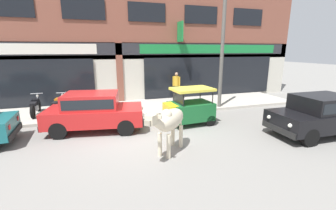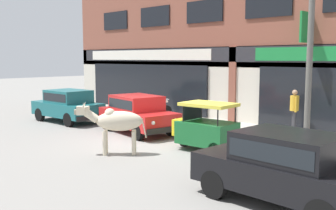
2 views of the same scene
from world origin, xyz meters
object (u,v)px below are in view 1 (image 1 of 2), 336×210
at_px(motorcycle_0, 35,106).
at_px(utility_pole, 222,50).
at_px(car_1, 321,113).
at_px(pedestrian, 176,83).
at_px(car_3, 94,110).
at_px(cow, 169,121).
at_px(auto_rickshaw, 189,109).
at_px(motorcycle_1, 58,105).

xyz_separation_m(motorcycle_0, utility_pole, (8.75, -1.24, 2.50)).
height_order(car_1, utility_pole, utility_pole).
distance_m(motorcycle_0, pedestrian, 7.29).
bearing_deg(car_3, cow, -51.90).
relative_size(auto_rickshaw, motorcycle_1, 1.14).
relative_size(pedestrian, utility_pole, 0.28).
xyz_separation_m(motorcycle_0, pedestrian, (7.19, 1.05, 0.60)).
distance_m(motorcycle_0, utility_pole, 9.19).
xyz_separation_m(cow, motorcycle_0, (-4.70, 5.34, -0.49)).
bearing_deg(auto_rickshaw, utility_pole, 36.37).
distance_m(car_1, car_3, 8.29).
distance_m(car_1, pedestrian, 7.32).
relative_size(car_1, car_3, 0.97).
distance_m(car_3, motorcycle_0, 3.70).
bearing_deg(cow, utility_pole, 45.30).
bearing_deg(car_1, utility_pole, 110.05).
distance_m(car_1, motorcycle_1, 10.82).
xyz_separation_m(cow, car_3, (-2.12, 2.70, -0.19)).
bearing_deg(motorcycle_0, pedestrian, 8.32).
bearing_deg(motorcycle_1, pedestrian, 11.02).
relative_size(cow, pedestrian, 1.06).
height_order(motorcycle_1, pedestrian, pedestrian).
relative_size(car_3, auto_rickshaw, 1.86).
relative_size(car_3, motorcycle_0, 2.09).
xyz_separation_m(cow, utility_pole, (4.06, 4.10, 2.01)).
distance_m(car_3, utility_pole, 6.71).
bearing_deg(car_3, motorcycle_1, 123.17).
distance_m(car_1, utility_pole, 5.10).
bearing_deg(motorcycle_1, auto_rickshaw, -28.56).
distance_m(auto_rickshaw, motorcycle_1, 6.06).
relative_size(cow, motorcycle_0, 0.93).
bearing_deg(car_3, motorcycle_0, 134.33).
xyz_separation_m(motorcycle_0, motorcycle_1, (0.96, -0.16, 0.00)).
bearing_deg(cow, motorcycle_1, 125.82).
bearing_deg(utility_pole, motorcycle_1, 172.14).
relative_size(cow, car_3, 0.45).
bearing_deg(motorcycle_0, auto_rickshaw, -25.97).
bearing_deg(motorcycle_0, utility_pole, -8.05).
distance_m(auto_rickshaw, utility_pole, 3.87).
bearing_deg(utility_pole, cow, -134.70).
bearing_deg(pedestrian, motorcycle_0, -171.68).
bearing_deg(car_1, car_3, 159.34).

